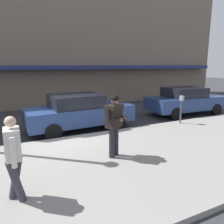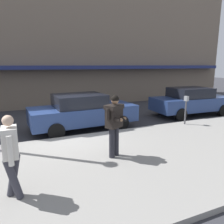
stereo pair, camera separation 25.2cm
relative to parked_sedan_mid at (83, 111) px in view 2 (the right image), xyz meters
The scene contains 9 objects.
ground_plane 1.64m from the parked_sedan_mid, 140.48° to the right, with size 80.00×80.00×0.00m, color #333338.
sidewalk 3.84m from the parked_sedan_mid, 91.69° to the right, with size 32.00×5.30×0.14m, color gray.
curb_paint_line 1.18m from the parked_sedan_mid, 97.33° to the right, with size 28.00×0.12×0.01m, color silver.
storefront_facade 9.34m from the parked_sedan_mid, 90.84° to the left, with size 28.00×4.70×12.53m.
parked_sedan_mid is the anchor object (origin of this frame).
parked_sedan_far 6.32m from the parked_sedan_mid, ahead, with size 4.58×2.08×1.54m.
man_texting_on_phone 3.53m from the parked_sedan_mid, 91.17° to the right, with size 0.63×0.65×1.81m.
pedestrian_in_light_coat 5.29m from the parked_sedan_mid, 121.11° to the right, with size 0.33×0.60×1.70m.
parking_meter 4.56m from the parked_sedan_mid, 19.43° to the right, with size 0.12×0.18×1.27m.
Camera 2 is at (-1.40, -8.01, 2.75)m, focal length 35.00 mm.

